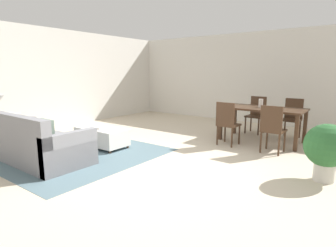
% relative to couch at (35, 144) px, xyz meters
% --- Properties ---
extents(ground_plane, '(10.80, 10.80, 0.00)m').
position_rel_couch_xyz_m(ground_plane, '(1.98, 0.99, -0.29)').
color(ground_plane, beige).
extents(wall_back, '(9.00, 0.12, 2.70)m').
position_rel_couch_xyz_m(wall_back, '(1.98, 5.99, 1.06)').
color(wall_back, silver).
rests_on(wall_back, ground_plane).
extents(wall_left, '(0.12, 11.00, 2.70)m').
position_rel_couch_xyz_m(wall_left, '(-2.52, 1.49, 1.06)').
color(wall_left, silver).
rests_on(wall_left, ground_plane).
extents(area_rug, '(3.00, 2.80, 0.01)m').
position_rel_couch_xyz_m(area_rug, '(0.12, 0.67, -0.28)').
color(area_rug, slate).
rests_on(area_rug, ground_plane).
extents(couch, '(2.08, 0.95, 0.86)m').
position_rel_couch_xyz_m(couch, '(0.00, 0.00, 0.00)').
color(couch, gray).
rests_on(couch, ground_plane).
extents(ottoman_table, '(1.10, 0.57, 0.40)m').
position_rel_couch_xyz_m(ottoman_table, '(0.23, 1.29, -0.06)').
color(ottoman_table, silver).
rests_on(ottoman_table, ground_plane).
extents(side_table, '(0.40, 0.40, 0.55)m').
position_rel_couch_xyz_m(side_table, '(-1.34, -0.00, 0.15)').
color(side_table, olive).
rests_on(side_table, ground_plane).
extents(dining_table, '(1.74, 0.91, 0.76)m').
position_rel_couch_xyz_m(dining_table, '(2.71, 3.74, 0.38)').
color(dining_table, '#422B1C').
rests_on(dining_table, ground_plane).
extents(dining_chair_near_left, '(0.42, 0.42, 0.92)m').
position_rel_couch_xyz_m(dining_chair_near_left, '(2.24, 2.94, 0.23)').
color(dining_chair_near_left, '#422B1C').
rests_on(dining_chair_near_left, ground_plane).
extents(dining_chair_near_right, '(0.41, 0.41, 0.92)m').
position_rel_couch_xyz_m(dining_chair_near_right, '(3.18, 2.92, 0.23)').
color(dining_chair_near_right, '#422B1C').
rests_on(dining_chair_near_right, ground_plane).
extents(dining_chair_far_left, '(0.42, 0.42, 0.92)m').
position_rel_couch_xyz_m(dining_chair_far_left, '(2.30, 4.56, 0.23)').
color(dining_chair_far_left, '#422B1C').
rests_on(dining_chair_far_left, ground_plane).
extents(dining_chair_far_right, '(0.42, 0.42, 0.92)m').
position_rel_couch_xyz_m(dining_chair_far_right, '(3.15, 4.53, 0.23)').
color(dining_chair_far_right, '#422B1C').
rests_on(dining_chair_far_right, ground_plane).
extents(vase_centerpiece, '(0.09, 0.09, 0.18)m').
position_rel_couch_xyz_m(vase_centerpiece, '(2.66, 3.76, 0.56)').
color(vase_centerpiece, silver).
rests_on(vase_centerpiece, dining_table).
extents(book_on_ottoman, '(0.27, 0.21, 0.03)m').
position_rel_couch_xyz_m(book_on_ottoman, '(0.21, 1.24, 0.12)').
color(book_on_ottoman, silver).
rests_on(book_on_ottoman, ottoman_table).
extents(potted_plant, '(0.61, 0.61, 0.83)m').
position_rel_couch_xyz_m(potted_plant, '(4.20, 1.98, 0.20)').
color(potted_plant, beige).
rests_on(potted_plant, ground_plane).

